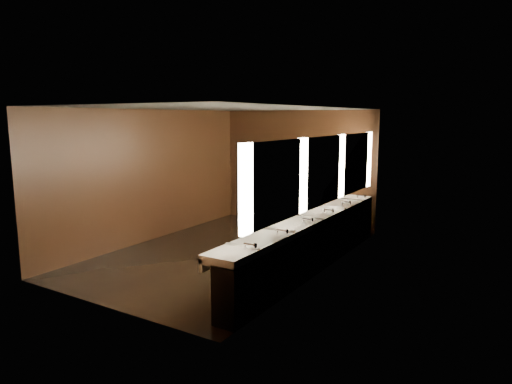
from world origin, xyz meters
TOP-DOWN VIEW (x-y plane):
  - floor at (0.00, 0.00)m, footprint 6.00×6.00m
  - ceiling at (0.00, 0.00)m, footprint 4.00×6.00m
  - wall_back at (0.00, 3.00)m, footprint 4.00×0.02m
  - wall_front at (0.00, -3.00)m, footprint 4.00×0.02m
  - wall_left at (-2.00, 0.00)m, footprint 0.02×6.00m
  - wall_right at (2.00, 0.00)m, footprint 0.02×6.00m
  - sink_counter at (1.79, 0.00)m, footprint 0.55×5.40m
  - mirror_band at (1.98, -0.00)m, footprint 0.06×5.03m
  - person at (1.11, -0.52)m, footprint 0.44×0.66m
  - trash_bin at (1.58, -0.39)m, footprint 0.47×0.47m

SIDE VIEW (x-z plane):
  - floor at x=0.00m, z-range 0.00..0.00m
  - trash_bin at x=1.58m, z-range 0.00..0.58m
  - sink_counter at x=1.79m, z-range -0.01..1.00m
  - person at x=1.11m, z-range 0.00..1.82m
  - wall_back at x=0.00m, z-range 0.00..2.80m
  - wall_front at x=0.00m, z-range 0.00..2.80m
  - wall_left at x=-2.00m, z-range 0.00..2.80m
  - wall_right at x=2.00m, z-range 0.00..2.80m
  - mirror_band at x=1.98m, z-range 1.17..2.32m
  - ceiling at x=0.00m, z-range 2.79..2.81m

